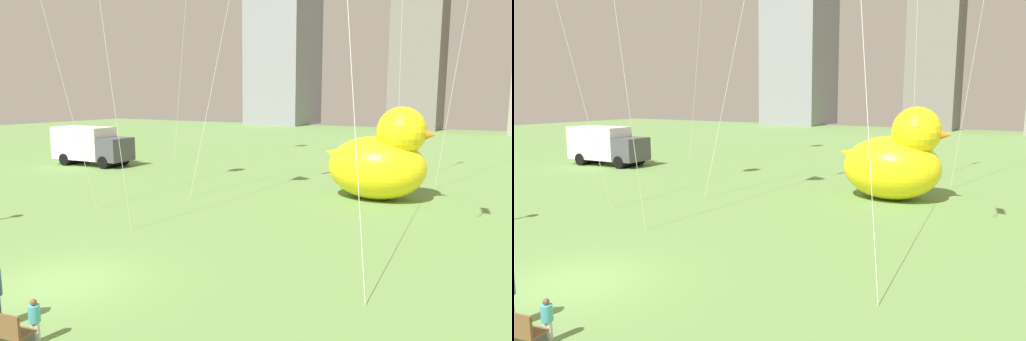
% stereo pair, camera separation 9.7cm
% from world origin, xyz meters
% --- Properties ---
extents(ground_plane, '(140.00, 140.00, 0.00)m').
position_xyz_m(ground_plane, '(0.00, 0.00, 0.00)').
color(ground_plane, '#6A954D').
extents(person_child, '(0.24, 0.24, 0.98)m').
position_xyz_m(person_child, '(2.27, -2.38, 0.54)').
color(person_child, silver).
rests_on(person_child, ground).
extents(giant_inflatable_duck, '(5.62, 3.60, 4.66)m').
position_xyz_m(giant_inflatable_duck, '(4.76, 15.11, 1.98)').
color(giant_inflatable_duck, yellow).
rests_on(giant_inflatable_duck, ground).
extents(box_truck, '(6.27, 2.72, 2.85)m').
position_xyz_m(box_truck, '(-17.25, 16.13, 1.45)').
color(box_truck, white).
rests_on(box_truck, ground).
extents(city_skyline, '(65.13, 17.16, 37.43)m').
position_xyz_m(city_skyline, '(7.12, 67.13, 16.35)').
color(city_skyline, gray).
rests_on(city_skyline, ground).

